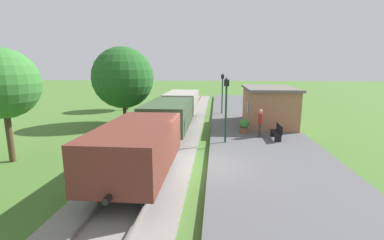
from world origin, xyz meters
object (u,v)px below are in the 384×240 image
(bench_near_hut, at_px, (277,131))
(lamp_post_near, at_px, (226,98))
(person_waiting, at_px, (260,122))
(freight_train, at_px, (168,118))
(tree_trackside_far, at_px, (123,78))
(station_hut, at_px, (268,106))
(tree_field_left, at_px, (126,78))
(bench_down_platform, at_px, (256,109))
(tree_trackside_mid, at_px, (3,84))
(lamp_post_far, at_px, (222,86))
(potted_planter, at_px, (244,126))

(bench_near_hut, xyz_separation_m, lamp_post_near, (-3.09, -0.93, 2.08))
(person_waiting, bearing_deg, freight_train, 15.01)
(freight_train, distance_m, person_waiting, 5.63)
(freight_train, distance_m, tree_trackside_far, 6.54)
(station_hut, bearing_deg, tree_field_left, 151.44)
(bench_near_hut, distance_m, bench_down_platform, 8.46)
(freight_train, xyz_separation_m, person_waiting, (5.62, 0.32, -0.21))
(tree_trackside_mid, relative_size, tree_field_left, 1.05)
(bench_down_platform, distance_m, tree_trackside_far, 11.91)
(bench_near_hut, height_order, bench_down_platform, same)
(freight_train, height_order, tree_trackside_mid, tree_trackside_mid)
(person_waiting, relative_size, tree_trackside_mid, 0.32)
(person_waiting, bearing_deg, station_hut, -94.79)
(lamp_post_far, bearing_deg, bench_near_hut, -70.89)
(freight_train, height_order, lamp_post_far, lamp_post_far)
(bench_near_hut, xyz_separation_m, person_waiting, (-0.94, 0.49, 0.46))
(lamp_post_near, bearing_deg, freight_train, 162.34)
(person_waiting, bearing_deg, potted_planter, -36.57)
(person_waiting, bearing_deg, tree_field_left, -30.88)
(freight_train, bearing_deg, lamp_post_far, 68.34)
(freight_train, relative_size, tree_trackside_mid, 3.62)
(bench_down_platform, bearing_deg, freight_train, -128.37)
(station_hut, relative_size, tree_trackside_far, 0.96)
(bench_near_hut, relative_size, lamp_post_far, 0.41)
(potted_planter, height_order, tree_trackside_mid, tree_trackside_mid)
(person_waiting, relative_size, potted_planter, 1.87)
(tree_trackside_far, bearing_deg, bench_near_hut, -22.74)
(lamp_post_near, relative_size, tree_field_left, 0.73)
(bench_near_hut, bearing_deg, tree_field_left, 138.21)
(lamp_post_near, relative_size, tree_trackside_mid, 0.69)
(lamp_post_far, xyz_separation_m, tree_field_left, (-10.00, 2.79, 0.55))
(lamp_post_near, xyz_separation_m, tree_field_left, (-10.00, 12.63, 0.55))
(lamp_post_near, height_order, tree_field_left, tree_field_left)
(station_hut, distance_m, bench_down_platform, 4.13)
(bench_down_platform, relative_size, potted_planter, 1.64)
(bench_near_hut, bearing_deg, freight_train, 178.47)
(station_hut, bearing_deg, tree_trackside_mid, -147.11)
(tree_trackside_mid, bearing_deg, lamp_post_near, 18.45)
(freight_train, xyz_separation_m, tree_field_left, (-6.53, 11.52, 1.96))
(bench_near_hut, distance_m, tree_field_left, 17.75)
(bench_near_hut, distance_m, person_waiting, 1.15)
(bench_down_platform, distance_m, person_waiting, 8.04)
(person_waiting, xyz_separation_m, tree_trackside_far, (-9.92, 4.06, 2.48))
(person_waiting, relative_size, lamp_post_far, 0.46)
(lamp_post_near, xyz_separation_m, tree_trackside_mid, (-10.29, -3.43, 0.92))
(bench_near_hut, height_order, tree_trackside_mid, tree_trackside_mid)
(bench_near_hut, relative_size, tree_trackside_mid, 0.28)
(bench_near_hut, xyz_separation_m, potted_planter, (-1.80, 1.46, 0.00))
(person_waiting, height_order, lamp_post_near, lamp_post_near)
(bench_near_hut, distance_m, tree_trackside_mid, 14.39)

